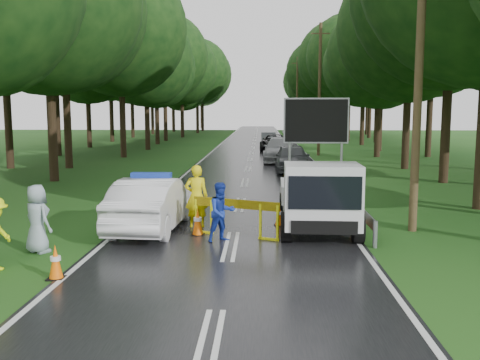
{
  "coord_description": "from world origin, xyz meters",
  "views": [
    {
      "loc": [
        0.77,
        -13.47,
        3.52
      ],
      "look_at": [
        0.11,
        3.32,
        1.3
      ],
      "focal_mm": 40.0,
      "sensor_mm": 36.0,
      "label": 1
    }
  ],
  "objects_px": {
    "barrier": "(235,209)",
    "queue_car_first": "(292,158)",
    "police_sedan": "(152,204)",
    "officer": "(196,196)",
    "work_truck": "(318,196)",
    "civilian": "(222,212)",
    "queue_car_fourth": "(269,139)",
    "queue_car_third": "(275,143)",
    "queue_car_second": "(281,150)"
  },
  "relations": [
    {
      "from": "barrier",
      "to": "officer",
      "type": "xyz_separation_m",
      "value": [
        -1.23,
        1.21,
        0.14
      ]
    },
    {
      "from": "police_sedan",
      "to": "work_truck",
      "type": "distance_m",
      "value": 4.84
    },
    {
      "from": "queue_car_second",
      "to": "civilian",
      "type": "bearing_deg",
      "value": -93.55
    },
    {
      "from": "civilian",
      "to": "police_sedan",
      "type": "bearing_deg",
      "value": 117.7
    },
    {
      "from": "work_truck",
      "to": "officer",
      "type": "relative_size",
      "value": 2.57
    },
    {
      "from": "police_sedan",
      "to": "officer",
      "type": "relative_size",
      "value": 2.52
    },
    {
      "from": "police_sedan",
      "to": "barrier",
      "type": "xyz_separation_m",
      "value": [
        2.49,
        -0.79,
        0.03
      ]
    },
    {
      "from": "barrier",
      "to": "civilian",
      "type": "xyz_separation_m",
      "value": [
        -0.34,
        -0.51,
        -0.0
      ]
    },
    {
      "from": "officer",
      "to": "barrier",
      "type": "bearing_deg",
      "value": 129.65
    },
    {
      "from": "barrier",
      "to": "queue_car_third",
      "type": "height_order",
      "value": "queue_car_third"
    },
    {
      "from": "police_sedan",
      "to": "work_truck",
      "type": "xyz_separation_m",
      "value": [
        4.84,
        0.02,
        0.26
      ]
    },
    {
      "from": "queue_car_third",
      "to": "police_sedan",
      "type": "bearing_deg",
      "value": -94.14
    },
    {
      "from": "police_sedan",
      "to": "queue_car_fourth",
      "type": "relative_size",
      "value": 1.2
    },
    {
      "from": "police_sedan",
      "to": "queue_car_third",
      "type": "xyz_separation_m",
      "value": [
        4.34,
        30.69,
        -0.07
      ]
    },
    {
      "from": "officer",
      "to": "queue_car_third",
      "type": "distance_m",
      "value": 30.43
    },
    {
      "from": "police_sedan",
      "to": "barrier",
      "type": "relative_size",
      "value": 1.98
    },
    {
      "from": "work_truck",
      "to": "police_sedan",
      "type": "bearing_deg",
      "value": -178.48
    },
    {
      "from": "civilian",
      "to": "queue_car_first",
      "type": "relative_size",
      "value": 0.34
    },
    {
      "from": "queue_car_third",
      "to": "queue_car_second",
      "type": "bearing_deg",
      "value": -85.11
    },
    {
      "from": "officer",
      "to": "civilian",
      "type": "xyz_separation_m",
      "value": [
        0.89,
        -1.72,
        -0.14
      ]
    },
    {
      "from": "police_sedan",
      "to": "queue_car_third",
      "type": "distance_m",
      "value": 31.0
    },
    {
      "from": "police_sedan",
      "to": "queue_car_second",
      "type": "relative_size",
      "value": 0.85
    },
    {
      "from": "police_sedan",
      "to": "queue_car_first",
      "type": "height_order",
      "value": "police_sedan"
    },
    {
      "from": "work_truck",
      "to": "queue_car_third",
      "type": "bearing_deg",
      "value": 92.22
    },
    {
      "from": "barrier",
      "to": "officer",
      "type": "relative_size",
      "value": 1.27
    },
    {
      "from": "queue_car_second",
      "to": "work_truck",
      "type": "bearing_deg",
      "value": -86.57
    },
    {
      "from": "queue_car_fourth",
      "to": "police_sedan",
      "type": "bearing_deg",
      "value": -97.15
    },
    {
      "from": "queue_car_third",
      "to": "queue_car_fourth",
      "type": "height_order",
      "value": "queue_car_third"
    },
    {
      "from": "queue_car_second",
      "to": "queue_car_third",
      "type": "distance_m",
      "value": 9.78
    },
    {
      "from": "civilian",
      "to": "queue_car_first",
      "type": "distance_m",
      "value": 16.46
    },
    {
      "from": "civilian",
      "to": "queue_car_third",
      "type": "bearing_deg",
      "value": 55.09
    },
    {
      "from": "queue_car_first",
      "to": "barrier",
      "type": "bearing_deg",
      "value": -98.64
    },
    {
      "from": "work_truck",
      "to": "queue_car_first",
      "type": "xyz_separation_m",
      "value": [
        0.1,
        14.9,
        -0.25
      ]
    },
    {
      "from": "queue_car_fourth",
      "to": "queue_car_third",
      "type": "bearing_deg",
      "value": -86.85
    },
    {
      "from": "queue_car_first",
      "to": "officer",
      "type": "bearing_deg",
      "value": -104.02
    },
    {
      "from": "work_truck",
      "to": "barrier",
      "type": "height_order",
      "value": "work_truck"
    },
    {
      "from": "police_sedan",
      "to": "officer",
      "type": "height_order",
      "value": "officer"
    },
    {
      "from": "queue_car_first",
      "to": "queue_car_second",
      "type": "xyz_separation_m",
      "value": [
        -0.43,
        6.0,
        0.02
      ]
    },
    {
      "from": "police_sedan",
      "to": "work_truck",
      "type": "bearing_deg",
      "value": -176.67
    },
    {
      "from": "queue_car_third",
      "to": "queue_car_first",
      "type": "bearing_deg",
      "value": -83.92
    },
    {
      "from": "civilian",
      "to": "queue_car_first",
      "type": "height_order",
      "value": "civilian"
    },
    {
      "from": "civilian",
      "to": "queue_car_third",
      "type": "relative_size",
      "value": 0.32
    },
    {
      "from": "barrier",
      "to": "queue_car_first",
      "type": "xyz_separation_m",
      "value": [
        2.45,
        15.71,
        -0.01
      ]
    },
    {
      "from": "barrier",
      "to": "queue_car_fourth",
      "type": "xyz_separation_m",
      "value": [
        1.41,
        37.48,
        -0.15
      ]
    },
    {
      "from": "queue_car_second",
      "to": "queue_car_third",
      "type": "relative_size",
      "value": 1.11
    },
    {
      "from": "police_sedan",
      "to": "queue_car_first",
      "type": "xyz_separation_m",
      "value": [
        4.94,
        14.92,
        0.02
      ]
    },
    {
      "from": "barrier",
      "to": "officer",
      "type": "bearing_deg",
      "value": 157.57
    },
    {
      "from": "queue_car_first",
      "to": "queue_car_fourth",
      "type": "distance_m",
      "value": 21.8
    },
    {
      "from": "officer",
      "to": "queue_car_second",
      "type": "bearing_deg",
      "value": -104.87
    },
    {
      "from": "police_sedan",
      "to": "queue_car_second",
      "type": "height_order",
      "value": "police_sedan"
    }
  ]
}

